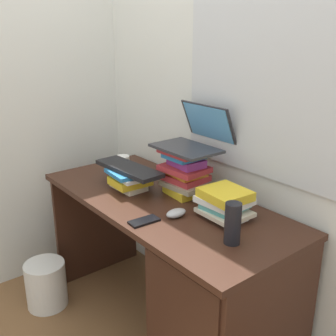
% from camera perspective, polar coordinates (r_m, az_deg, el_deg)
% --- Properties ---
extents(ground_plane, '(6.00, 6.00, 0.00)m').
position_cam_1_polar(ground_plane, '(2.46, -0.62, -20.84)').
color(ground_plane, brown).
extents(wall_back, '(6.00, 0.06, 2.60)m').
position_cam_1_polar(wall_back, '(2.14, 7.10, 11.48)').
color(wall_back, silver).
rests_on(wall_back, ground).
extents(wall_left, '(0.05, 6.00, 2.60)m').
position_cam_1_polar(wall_left, '(2.75, -13.81, 12.73)').
color(wall_left, silver).
rests_on(wall_left, ground).
extents(desk, '(1.44, 0.63, 0.76)m').
position_cam_1_polar(desk, '(1.97, 5.65, -17.17)').
color(desk, '#381E14').
rests_on(desk, ground).
extents(book_stack_tall, '(0.25, 0.22, 0.24)m').
position_cam_1_polar(book_stack_tall, '(2.09, 2.42, -0.62)').
color(book_stack_tall, yellow).
rests_on(book_stack_tall, desk).
extents(book_stack_keyboard_riser, '(0.23, 0.21, 0.11)m').
position_cam_1_polar(book_stack_keyboard_riser, '(2.18, -5.40, -1.51)').
color(book_stack_keyboard_riser, beige).
rests_on(book_stack_keyboard_riser, desk).
extents(book_stack_side, '(0.24, 0.21, 0.13)m').
position_cam_1_polar(book_stack_side, '(1.86, 7.95, -4.81)').
color(book_stack_side, white).
rests_on(book_stack_side, desk).
extents(laptop, '(0.34, 0.31, 0.22)m').
position_cam_1_polar(laptop, '(2.08, 3.84, 4.27)').
color(laptop, '#2D2D33').
rests_on(laptop, book_stack_tall).
extents(keyboard, '(0.43, 0.16, 0.02)m').
position_cam_1_polar(keyboard, '(2.15, -5.50, -0.06)').
color(keyboard, black).
rests_on(keyboard, book_stack_keyboard_riser).
extents(computer_mouse, '(0.06, 0.10, 0.04)m').
position_cam_1_polar(computer_mouse, '(1.87, 1.14, -6.31)').
color(computer_mouse, '#A5A8AD').
rests_on(computer_mouse, desk).
extents(mug, '(0.12, 0.09, 0.10)m').
position_cam_1_polar(mug, '(2.44, -6.36, 0.55)').
color(mug, white).
rests_on(mug, desk).
extents(water_bottle, '(0.07, 0.07, 0.17)m').
position_cam_1_polar(water_bottle, '(1.64, 9.02, -7.65)').
color(water_bottle, black).
rests_on(water_bottle, desk).
extents(cell_phone, '(0.07, 0.14, 0.01)m').
position_cam_1_polar(cell_phone, '(1.83, -3.35, -7.40)').
color(cell_phone, black).
rests_on(cell_phone, desk).
extents(wastebasket, '(0.24, 0.24, 0.28)m').
position_cam_1_polar(wastebasket, '(2.61, -16.64, -15.28)').
color(wastebasket, silver).
rests_on(wastebasket, ground).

